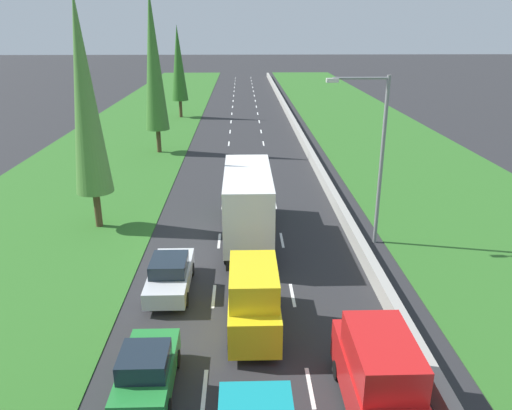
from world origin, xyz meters
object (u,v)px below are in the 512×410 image
silver_sedan_left_lane (170,274)px  poplar_tree_third (153,61)px  poplar_tree_second (85,96)px  street_light_mast (376,150)px  poplar_tree_fourth (178,63)px  green_hatchback_left_lane (147,371)px  yellow_van_centre_lane (253,298)px  red_van_right_lane (378,375)px  white_box_truck_centre_lane (248,202)px

silver_sedan_left_lane → poplar_tree_third: poplar_tree_third is taller
poplar_tree_second → street_light_mast: size_ratio=1.47×
poplar_tree_second → poplar_tree_fourth: size_ratio=1.16×
silver_sedan_left_lane → street_light_mast: bearing=26.2°
green_hatchback_left_lane → yellow_van_centre_lane: bearing=44.6°
poplar_tree_second → street_light_mast: bearing=-10.1°
silver_sedan_left_lane → red_van_right_lane: 10.65m
red_van_right_lane → poplar_tree_third: poplar_tree_third is taller
poplar_tree_third → red_van_right_lane: bearing=-70.7°
yellow_van_centre_lane → white_box_truck_centre_lane: bearing=90.7°
silver_sedan_left_lane → street_light_mast: (10.21, 5.02, 4.42)m
white_box_truck_centre_lane → red_van_right_lane: 13.92m
poplar_tree_second → poplar_tree_fourth: poplar_tree_second is taller
white_box_truck_centre_lane → poplar_tree_second: 10.59m
yellow_van_centre_lane → red_van_right_lane: 5.84m
green_hatchback_left_lane → poplar_tree_third: poplar_tree_third is taller
street_light_mast → poplar_tree_second: bearing=169.9°
red_van_right_lane → poplar_tree_fourth: poplar_tree_fourth is taller
yellow_van_centre_lane → poplar_tree_fourth: poplar_tree_fourth is taller
poplar_tree_fourth → street_light_mast: size_ratio=1.27×
green_hatchback_left_lane → street_light_mast: size_ratio=0.43×
silver_sedan_left_lane → white_box_truck_centre_lane: size_ratio=0.48×
silver_sedan_left_lane → poplar_tree_second: poplar_tree_second is taller
silver_sedan_left_lane → white_box_truck_centre_lane: (3.56, 5.66, 1.37)m
green_hatchback_left_lane → poplar_tree_third: bearing=98.1°
yellow_van_centre_lane → street_light_mast: 11.16m
poplar_tree_fourth → red_van_right_lane: bearing=-77.3°
street_light_mast → poplar_tree_fourth: bearing=110.4°
red_van_right_lane → street_light_mast: size_ratio=0.54×
silver_sedan_left_lane → white_box_truck_centre_lane: 6.83m
red_van_right_lane → street_light_mast: bearing=77.1°
yellow_van_centre_lane → poplar_tree_third: poplar_tree_third is taller
white_box_truck_centre_lane → street_light_mast: size_ratio=1.04×
poplar_tree_third → yellow_van_centre_lane: bearing=-74.4°
silver_sedan_left_lane → poplar_tree_third: 27.46m
yellow_van_centre_lane → poplar_tree_third: 31.08m
red_van_right_lane → poplar_tree_fourth: size_ratio=0.43×
poplar_tree_second → silver_sedan_left_lane: bearing=-55.9°
poplar_tree_fourth → white_box_truck_centre_lane: bearing=-78.3°
white_box_truck_centre_lane → poplar_tree_second: bearing=166.6°
red_van_right_lane → street_light_mast: (2.91, 12.74, 3.83)m
poplar_tree_second → red_van_right_lane: bearing=-50.9°
green_hatchback_left_lane → yellow_van_centre_lane: (3.52, 3.47, 0.56)m
yellow_van_centre_lane → silver_sedan_left_lane: size_ratio=1.09×
red_van_right_lane → yellow_van_centre_lane: bearing=128.6°
poplar_tree_second → poplar_tree_third: 18.29m
green_hatchback_left_lane → poplar_tree_fourth: 52.05m
poplar_tree_fourth → poplar_tree_second: bearing=-91.0°
poplar_tree_fourth → silver_sedan_left_lane: bearing=-84.2°
green_hatchback_left_lane → yellow_van_centre_lane: yellow_van_centre_lane is taller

